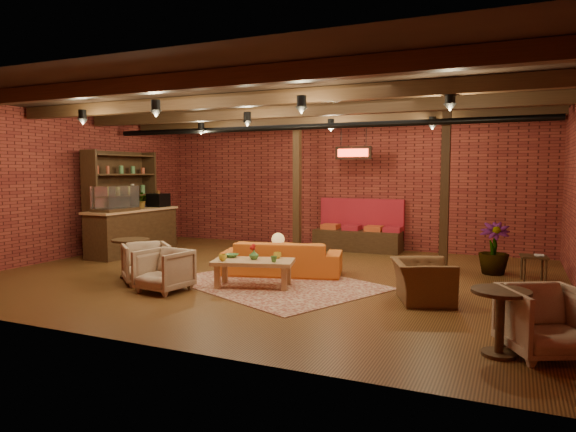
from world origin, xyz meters
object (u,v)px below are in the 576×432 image
at_px(side_table_lamp, 278,242).
at_px(round_table_left, 131,251).
at_px(armchair_far, 546,318).
at_px(armchair_b, 164,268).
at_px(sofa, 282,258).
at_px(side_table_book, 534,257).
at_px(coffee_table, 253,263).
at_px(armchair_a, 146,261).
at_px(plant_tall, 496,196).
at_px(armchair_right, 422,274).
at_px(round_table_right, 500,312).

height_order(side_table_lamp, round_table_left, side_table_lamp).
xyz_separation_m(side_table_lamp, armchair_far, (4.40, -2.83, -0.18)).
bearing_deg(armchair_b, armchair_far, -0.18).
relative_size(sofa, armchair_far, 2.71).
relative_size(armchair_b, side_table_book, 1.54).
bearing_deg(side_table_book, sofa, -164.22).
relative_size(sofa, coffee_table, 1.49).
xyz_separation_m(side_table_book, armchair_far, (-0.00, -3.94, -0.03)).
relative_size(armchair_a, armchair_b, 1.02).
xyz_separation_m(armchair_far, plant_tall, (-0.67, 4.39, 1.06)).
xyz_separation_m(sofa, plant_tall, (3.59, 1.65, 1.14)).
xyz_separation_m(side_table_lamp, armchair_a, (-1.74, -1.68, -0.21)).
bearing_deg(side_table_book, plant_tall, 146.27).
height_order(sofa, round_table_left, round_table_left).
height_order(armchair_right, side_table_book, armchair_right).
distance_m(round_table_left, armchair_b, 1.41).
distance_m(side_table_lamp, armchair_b, 2.34).
xyz_separation_m(round_table_right, armchair_far, (0.44, 0.17, -0.07)).
bearing_deg(armchair_right, armchair_a, 76.55).
bearing_deg(round_table_left, armchair_right, 3.81).
bearing_deg(armchair_b, side_table_lamp, 70.84).
bearing_deg(round_table_left, armchair_far, -12.00).
bearing_deg(side_table_book, round_table_right, -96.06).
bearing_deg(plant_tall, sofa, -155.31).
distance_m(side_table_book, round_table_right, 4.14).
height_order(coffee_table, side_table_book, coffee_table).
relative_size(armchair_a, armchair_right, 0.81).
bearing_deg(round_table_left, coffee_table, 4.53).
bearing_deg(side_table_book, armchair_b, -149.72).
bearing_deg(sofa, armchair_a, 25.60).
xyz_separation_m(sofa, armchair_a, (-1.88, -1.58, 0.06)).
bearing_deg(armchair_right, round_table_right, -171.21).
relative_size(round_table_left, armchair_far, 0.87).
relative_size(side_table_lamp, armchair_a, 1.01).
bearing_deg(side_table_book, armchair_right, -125.41).
bearing_deg(armchair_a, round_table_right, -61.21).
height_order(sofa, armchair_b, armchair_b).
height_order(side_table_lamp, round_table_right, side_table_lamp).
xyz_separation_m(armchair_a, armchair_far, (6.14, -1.15, 0.02)).
relative_size(round_table_right, armchair_far, 0.87).
bearing_deg(sofa, armchair_b, 44.46).
bearing_deg(round_table_right, plant_tall, 92.92).
xyz_separation_m(round_table_left, armchair_b, (1.24, -0.66, -0.10)).
distance_m(armchair_a, armchair_b, 0.79).
bearing_deg(side_table_lamp, armchair_a, -136.02).
distance_m(sofa, armchair_right, 2.88).
distance_m(armchair_far, plant_tall, 4.56).
xyz_separation_m(coffee_table, armchair_a, (-1.84, -0.46, -0.02)).
distance_m(armchair_right, side_table_book, 2.67).
xyz_separation_m(sofa, side_table_book, (4.26, 1.20, 0.11)).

